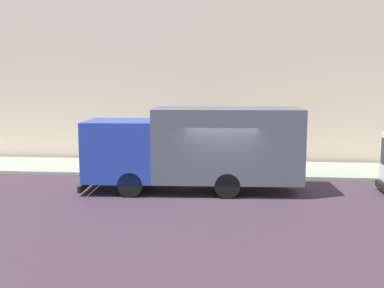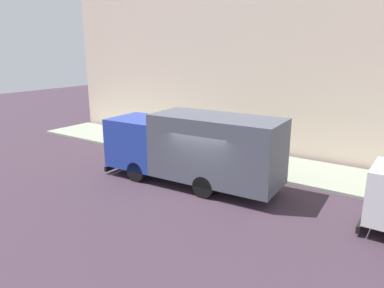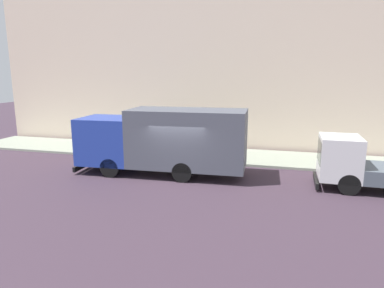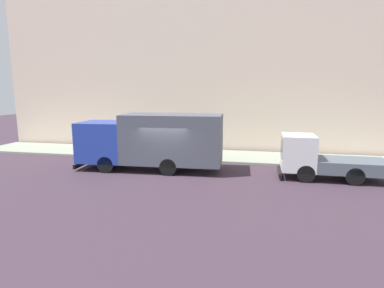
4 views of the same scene
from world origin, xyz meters
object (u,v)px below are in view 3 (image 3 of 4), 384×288
at_px(large_utility_truck, 164,139).
at_px(traffic_cone_orange, 125,148).
at_px(street_sign_post, 167,133).
at_px(pedestrian_walking, 187,135).
at_px(small_flatbed_truck, 366,166).
at_px(pedestrian_standing, 211,143).

bearing_deg(large_utility_truck, traffic_cone_orange, 47.11).
height_order(large_utility_truck, street_sign_post, large_utility_truck).
bearing_deg(traffic_cone_orange, large_utility_truck, -130.16).
bearing_deg(street_sign_post, traffic_cone_orange, 84.30).
bearing_deg(pedestrian_walking, street_sign_post, 16.36).
relative_size(small_flatbed_truck, pedestrian_walking, 3.04).
height_order(pedestrian_standing, street_sign_post, street_sign_post).
xyz_separation_m(small_flatbed_truck, traffic_cone_orange, (2.93, 12.29, -0.56)).
xyz_separation_m(large_utility_truck, street_sign_post, (2.70, 0.78, -0.19)).
relative_size(small_flatbed_truck, street_sign_post, 2.24).
bearing_deg(pedestrian_walking, pedestrian_standing, 69.98).
xyz_separation_m(large_utility_truck, small_flatbed_truck, (0.04, -8.77, -0.68)).
height_order(large_utility_truck, pedestrian_walking, large_utility_truck).
relative_size(small_flatbed_truck, pedestrian_standing, 2.92).
bearing_deg(traffic_cone_orange, pedestrian_walking, -57.98).
height_order(large_utility_truck, pedestrian_standing, large_utility_truck).
relative_size(traffic_cone_orange, street_sign_post, 0.28).
distance_m(large_utility_truck, small_flatbed_truck, 8.80).
height_order(large_utility_truck, small_flatbed_truck, large_utility_truck).
bearing_deg(pedestrian_walking, small_flatbed_truck, 89.75).
bearing_deg(small_flatbed_truck, large_utility_truck, 91.20).
distance_m(pedestrian_walking, street_sign_post, 2.40).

